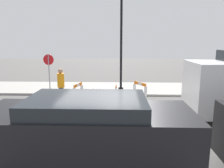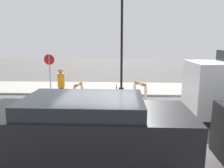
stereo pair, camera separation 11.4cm
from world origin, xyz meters
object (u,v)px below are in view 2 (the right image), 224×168
stop_sign (50,67)px  person_worker (61,85)px  streetlamp_post (122,20)px  parked_car_1 (84,134)px

stop_sign → person_worker: stop_sign is taller
streetlamp_post → stop_sign: bearing=-177.9°
streetlamp_post → person_worker: streetlamp_post is taller
streetlamp_post → person_worker: (-2.84, -2.25, -3.16)m
stop_sign → person_worker: 2.51m
person_worker → parked_car_1: parked_car_1 is taller
streetlamp_post → parked_car_1: streetlamp_post is taller
parked_car_1 → stop_sign: bearing=113.0°
streetlamp_post → parked_car_1: (-0.74, -7.99, -3.05)m
stop_sign → streetlamp_post: bearing=-175.4°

